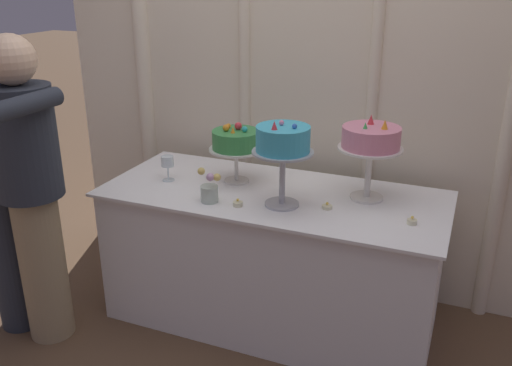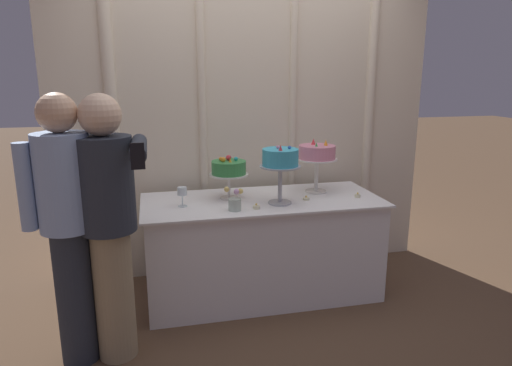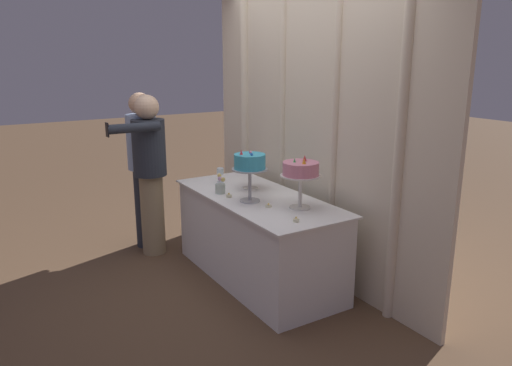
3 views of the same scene
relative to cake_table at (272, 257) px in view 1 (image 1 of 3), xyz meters
The scene contains 12 objects.
ground_plane 0.39m from the cake_table, 90.00° to the right, with size 24.00×24.00×0.00m, color brown.
draped_curtain 1.26m from the cake_table, 92.97° to the left, with size 3.08×0.16×2.86m.
cake_table is the anchor object (origin of this frame).
cake_display_leftmost 0.64m from the cake_table, 163.59° to the left, with size 0.28×0.28×0.32m.
cake_display_center 0.70m from the cake_table, 54.26° to the right, with size 0.29×0.29×0.43m.
cake_display_rightmost 0.81m from the cake_table, 13.11° to the left, with size 0.31×0.31×0.41m.
wine_glass 0.75m from the cake_table, behind, with size 0.07×0.07×0.14m.
flower_vase 0.55m from the cake_table, 137.46° to the right, with size 0.13×0.09×0.16m.
tealight_far_left 0.45m from the cake_table, 113.38° to the right, with size 0.05×0.05×0.04m.
tealight_near_left 0.50m from the cake_table, 16.22° to the right, with size 0.05×0.05×0.03m.
tealight_near_right 0.81m from the cake_table, ahead, with size 0.04×0.04×0.04m.
guest_girl_blue_dress 1.28m from the cake_table, 150.63° to the right, with size 0.47×0.62×1.55m.
Camera 1 is at (0.90, -2.32, 1.80)m, focal length 38.52 mm.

